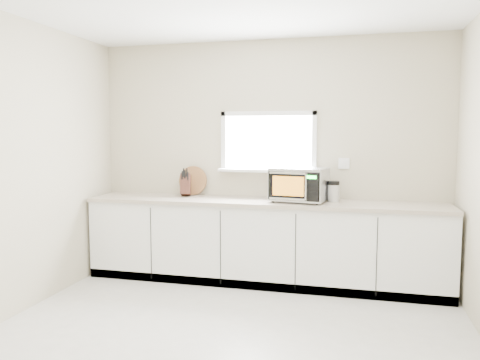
% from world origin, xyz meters
% --- Properties ---
extents(ground, '(4.00, 4.00, 0.00)m').
position_xyz_m(ground, '(0.00, 0.00, 0.00)').
color(ground, beige).
rests_on(ground, ground).
extents(back_wall, '(4.00, 0.17, 2.70)m').
position_xyz_m(back_wall, '(0.00, 2.00, 1.36)').
color(back_wall, '#B3A98E').
rests_on(back_wall, ground).
extents(cabinets, '(3.92, 0.60, 0.88)m').
position_xyz_m(cabinets, '(0.00, 1.70, 0.44)').
color(cabinets, white).
rests_on(cabinets, ground).
extents(countertop, '(3.92, 0.64, 0.04)m').
position_xyz_m(countertop, '(0.00, 1.69, 0.90)').
color(countertop, '#B8AC98').
rests_on(countertop, cabinets).
extents(microwave, '(0.62, 0.53, 0.37)m').
position_xyz_m(microwave, '(0.39, 1.70, 1.11)').
color(microwave, black).
rests_on(microwave, countertop).
extents(knife_block, '(0.16, 0.25, 0.33)m').
position_xyz_m(knife_block, '(-0.94, 1.80, 1.06)').
color(knife_block, '#402117').
rests_on(knife_block, countertop).
extents(cutting_board, '(0.34, 0.08, 0.34)m').
position_xyz_m(cutting_board, '(-0.90, 1.94, 1.09)').
color(cutting_board, '#9D6B3C').
rests_on(cutting_board, countertop).
extents(coffee_grinder, '(0.13, 0.13, 0.23)m').
position_xyz_m(coffee_grinder, '(0.75, 1.77, 1.03)').
color(coffee_grinder, silver).
rests_on(coffee_grinder, countertop).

